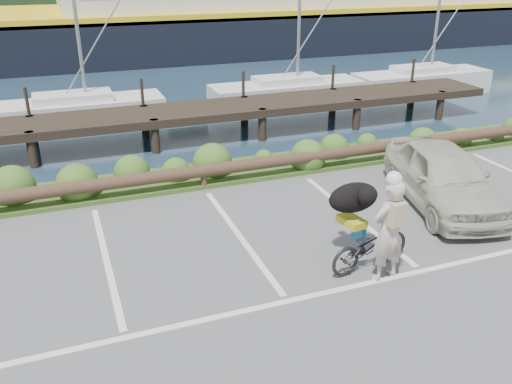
% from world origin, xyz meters
% --- Properties ---
extents(ground, '(72.00, 72.00, 0.00)m').
position_xyz_m(ground, '(0.00, 0.00, 0.00)').
color(ground, '#515153').
extents(vegetation_strip, '(34.00, 1.60, 0.10)m').
position_xyz_m(vegetation_strip, '(0.00, 5.30, 0.05)').
color(vegetation_strip, '#3D5B21').
rests_on(vegetation_strip, ground).
extents(log_rail, '(32.00, 0.30, 0.60)m').
position_xyz_m(log_rail, '(0.00, 4.60, 0.00)').
color(log_rail, '#443021').
rests_on(log_rail, ground).
extents(bicycle, '(1.76, 0.86, 0.88)m').
position_xyz_m(bicycle, '(1.79, 0.06, 0.44)').
color(bicycle, black).
rests_on(bicycle, ground).
extents(cyclist, '(0.73, 0.54, 1.83)m').
position_xyz_m(cyclist, '(1.85, -0.33, 0.91)').
color(cyclist, beige).
rests_on(cyclist, ground).
extents(dog, '(0.63, 1.03, 0.56)m').
position_xyz_m(dog, '(1.69, 0.59, 1.16)').
color(dog, black).
rests_on(dog, bicycle).
extents(parked_car, '(2.53, 4.25, 1.36)m').
position_xyz_m(parked_car, '(4.71, 1.83, 0.68)').
color(parked_car, '#B6B4A0').
rests_on(parked_car, ground).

